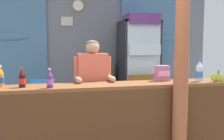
{
  "coord_description": "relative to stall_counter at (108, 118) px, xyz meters",
  "views": [
    {
      "loc": [
        -0.56,
        -2.48,
        1.48
      ],
      "look_at": [
        0.21,
        0.84,
        1.13
      ],
      "focal_mm": 40.37,
      "sensor_mm": 36.0,
      "label": 1
    }
  ],
  "objects": [
    {
      "name": "soda_bottle_grape_soda",
      "position": [
        -0.67,
        -0.02,
        0.49
      ],
      "size": [
        0.07,
        0.07,
        0.22
      ],
      "color": "#56286B",
      "rests_on": "stall_counter"
    },
    {
      "name": "plastic_lawn_chair",
      "position": [
        -0.85,
        1.62,
        -0.1
      ],
      "size": [
        0.52,
        0.52,
        0.86
      ],
      "color": "#3884D6",
      "rests_on": "ground"
    },
    {
      "name": "soda_bottle_cola",
      "position": [
        -0.98,
        0.09,
        0.49
      ],
      "size": [
        0.08,
        0.08,
        0.23
      ],
      "color": "black",
      "rests_on": "stall_counter"
    },
    {
      "name": "stall_counter",
      "position": [
        0.0,
        0.0,
        0.0
      ],
      "size": [
        3.21,
        0.44,
        0.99
      ],
      "color": "brown",
      "rests_on": "ground"
    },
    {
      "name": "shopkeeper",
      "position": [
        -0.1,
        0.48,
        0.38
      ],
      "size": [
        0.51,
        0.42,
        1.54
      ],
      "color": "#28282D",
      "rests_on": "ground"
    },
    {
      "name": "bottle_shelf_rack",
      "position": [
        0.31,
        2.11,
        -0.01
      ],
      "size": [
        0.48,
        0.28,
        1.11
      ],
      "color": "brown",
      "rests_on": "ground"
    },
    {
      "name": "banana_bunch",
      "position": [
        1.49,
        -0.03,
        0.46
      ],
      "size": [
        0.26,
        0.06,
        0.16
      ],
      "color": "#B7C647",
      "rests_on": "stall_counter"
    },
    {
      "name": "drink_fridge",
      "position": [
        1.02,
        1.8,
        0.53
      ],
      "size": [
        0.73,
        0.72,
        2.05
      ],
      "color": "#232328",
      "rests_on": "ground"
    },
    {
      "name": "soda_bottle_water",
      "position": [
        1.25,
        0.03,
        0.53
      ],
      "size": [
        0.09,
        0.09,
        0.31
      ],
      "color": "silver",
      "rests_on": "stall_counter"
    },
    {
      "name": "soda_bottle_orange_soda",
      "position": [
        -1.23,
        0.18,
        0.5
      ],
      "size": [
        0.07,
        0.07,
        0.25
      ],
      "color": "orange",
      "rests_on": "stall_counter"
    },
    {
      "name": "back_wall_curtained",
      "position": [
        -0.04,
        2.43,
        0.89
      ],
      "size": [
        5.74,
        0.22,
        2.89
      ],
      "color": "slate",
      "rests_on": "ground"
    },
    {
      "name": "snack_box_wafer",
      "position": [
        0.81,
        0.23,
        0.5
      ],
      "size": [
        0.18,
        0.13,
        0.21
      ],
      "color": "#B76699",
      "rests_on": "stall_counter"
    },
    {
      "name": "timber_post",
      "position": [
        0.85,
        -0.2,
        0.7
      ],
      "size": [
        0.2,
        0.18,
        2.69
      ],
      "color": "#995133",
      "rests_on": "ground"
    }
  ]
}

